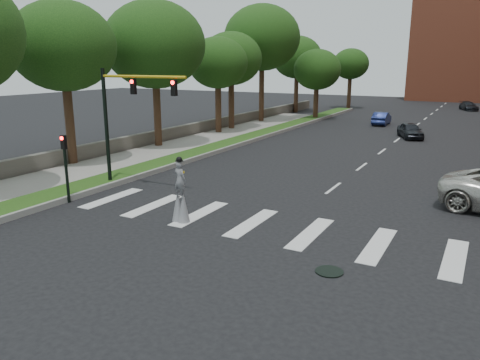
# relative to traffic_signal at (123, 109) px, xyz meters

# --- Properties ---
(ground_plane) EXTENTS (160.00, 160.00, 0.00)m
(ground_plane) POSITION_rel_traffic_signal_xyz_m (9.78, -3.00, -4.15)
(ground_plane) COLOR black
(ground_plane) RESTS_ON ground
(grass_median) EXTENTS (2.00, 60.00, 0.25)m
(grass_median) POSITION_rel_traffic_signal_xyz_m (-1.72, 17.00, -4.03)
(grass_median) COLOR #204513
(grass_median) RESTS_ON ground
(median_curb) EXTENTS (0.20, 60.00, 0.28)m
(median_curb) POSITION_rel_traffic_signal_xyz_m (-0.67, 17.00, -4.01)
(median_curb) COLOR gray
(median_curb) RESTS_ON ground
(sidewalk_left) EXTENTS (4.00, 60.00, 0.18)m
(sidewalk_left) POSITION_rel_traffic_signal_xyz_m (-4.72, 7.00, -4.06)
(sidewalk_left) COLOR gray
(sidewalk_left) RESTS_ON ground
(stone_wall) EXTENTS (0.50, 56.00, 1.10)m
(stone_wall) POSITION_rel_traffic_signal_xyz_m (-7.22, 19.00, -3.60)
(stone_wall) COLOR #565149
(stone_wall) RESTS_ON ground
(manhole) EXTENTS (0.90, 0.90, 0.04)m
(manhole) POSITION_rel_traffic_signal_xyz_m (12.78, -5.00, -4.13)
(manhole) COLOR black
(manhole) RESTS_ON ground
(traffic_signal) EXTENTS (5.30, 0.23, 6.20)m
(traffic_signal) POSITION_rel_traffic_signal_xyz_m (0.00, 0.00, 0.00)
(traffic_signal) COLOR black
(traffic_signal) RESTS_ON ground
(secondary_signal) EXTENTS (0.25, 0.21, 3.23)m
(secondary_signal) POSITION_rel_traffic_signal_xyz_m (-0.52, -3.50, -2.20)
(secondary_signal) COLOR black
(secondary_signal) RESTS_ON ground
(stilt_performer) EXTENTS (0.84, 0.56, 2.77)m
(stilt_performer) POSITION_rel_traffic_signal_xyz_m (5.78, -3.22, -3.11)
(stilt_performer) COLOR #382316
(stilt_performer) RESTS_ON ground
(car_near) EXTENTS (3.07, 4.29, 1.36)m
(car_near) POSITION_rel_traffic_signal_xyz_m (10.56, 24.66, -3.47)
(car_near) COLOR black
(car_near) RESTS_ON ground
(car_mid) EXTENTS (1.57, 4.14, 1.35)m
(car_mid) POSITION_rel_traffic_signal_xyz_m (6.36, 32.80, -3.48)
(car_mid) COLOR navy
(car_mid) RESTS_ON ground
(car_far) EXTENTS (3.01, 4.36, 1.17)m
(car_far) POSITION_rel_traffic_signal_xyz_m (13.69, 54.45, -3.56)
(car_far) COLOR black
(car_far) RESTS_ON ground
(tree_1) EXTENTS (6.43, 6.43, 10.18)m
(tree_1) POSITION_rel_traffic_signal_xyz_m (-6.76, 2.49, 3.26)
(tree_1) COLOR #382316
(tree_1) RESTS_ON ground
(tree_2) EXTENTS (7.62, 7.62, 11.01)m
(tree_2) POSITION_rel_traffic_signal_xyz_m (-6.03, 10.43, 3.60)
(tree_2) COLOR #382316
(tree_2) RESTS_ON ground
(tree_3) EXTENTS (5.43, 5.43, 8.77)m
(tree_3) POSITION_rel_traffic_signal_xyz_m (-5.63, 18.90, 2.26)
(tree_3) COLOR #382316
(tree_3) RESTS_ON ground
(tree_4) EXTENTS (8.18, 8.18, 12.54)m
(tree_4) POSITION_rel_traffic_signal_xyz_m (-5.92, 28.63, 4.89)
(tree_4) COLOR #382316
(tree_4) RESTS_ON ground
(tree_5) EXTENTS (6.44, 6.44, 9.88)m
(tree_5) POSITION_rel_traffic_signal_xyz_m (-6.59, 40.59, 2.96)
(tree_5) COLOR #382316
(tree_5) RESTS_ON ground
(tree_6) EXTENTS (5.41, 5.41, 7.99)m
(tree_6) POSITION_rel_traffic_signal_xyz_m (-1.51, 34.08, 1.51)
(tree_6) COLOR #382316
(tree_6) RESTS_ON ground
(tree_7) EXTENTS (5.06, 5.06, 8.44)m
(tree_7) POSITION_rel_traffic_signal_xyz_m (-1.80, 49.12, 2.09)
(tree_7) COLOR #382316
(tree_7) RESTS_ON ground
(tree_8) EXTENTS (5.93, 5.93, 9.36)m
(tree_8) POSITION_rel_traffic_signal_xyz_m (-5.88, 21.80, 2.66)
(tree_8) COLOR #382316
(tree_8) RESTS_ON ground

